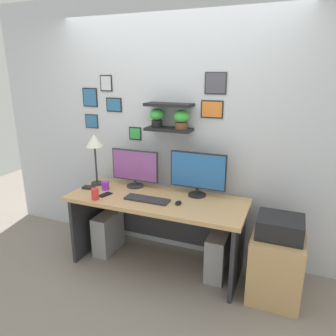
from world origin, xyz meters
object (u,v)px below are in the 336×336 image
Objects in this scene: desk at (159,215)px; coffee_mug at (105,186)px; monitor_left at (135,168)px; keyboard at (147,199)px; monitor_right at (198,173)px; water_cup at (95,194)px; computer_tower_left at (108,232)px; computer_tower_right at (218,254)px; desk_lamp at (94,144)px; computer_mouse at (178,203)px; printer at (280,227)px; drawer_cabinet at (276,266)px; cell_phone at (105,195)px; scissors_tray at (89,187)px.

desk is 0.65m from coffee_mug.
coffee_mug is at bearing -139.50° from monitor_left.
keyboard reaches higher than desk.
water_cup is at bearing -151.88° from monitor_right.
desk is at bearing -24.72° from monitor_left.
monitor_right is 1.29× the size of computer_tower_left.
desk is at bearing 67.63° from keyboard.
computer_tower_right is at bearing -28.18° from monitor_right.
keyboard is 0.86m from desk_lamp.
computer_mouse is (0.31, 0.02, 0.01)m from keyboard.
computer_mouse reaches higher than printer.
drawer_cabinet is (1.51, -0.25, -0.66)m from monitor_left.
desk_lamp is 0.57m from cell_phone.
monitor_right reaches higher than computer_mouse.
monitor_left reaches higher than printer.
computer_mouse is at bearing -26.22° from desk.
scissors_tray is 0.32× the size of printer.
desk is 4.01× the size of computer_tower_left.
computer_tower_right is (0.62, 0.01, -0.32)m from desk.
water_cup is at bearing -172.59° from drawer_cabinet.
drawer_cabinet is (0.91, 0.03, -0.47)m from computer_mouse.
monitor_right reaches higher than computer_tower_right.
monitor_right is at bearing 12.39° from scissors_tray.
monitor_left is 0.53m from water_cup.
monitor_left reaches higher than scissors_tray.
water_cup is at bearing -160.84° from keyboard.
cell_phone is at bearing -158.21° from monitor_right.
printer is at bearing 2.58° from keyboard.
cell_phone is 0.16m from coffee_mug.
computer_mouse is at bearing -178.03° from drawer_cabinet.
monitor_left is at bearing 171.42° from computer_tower_right.
computer_tower_left is (-0.97, -0.16, -0.77)m from monitor_right.
desk is 16.02× the size of water_cup.
desk_lamp reaches higher than scissors_tray.
coffee_mug is at bearing 178.56° from printer.
coffee_mug is at bearing 101.62° from water_cup.
desk_lamp is 4.67× the size of scissors_tray.
computer_tower_left is (-0.03, 0.05, -0.58)m from coffee_mug.
scissors_tray is at bearing -150.10° from monitor_left.
monitor_left reaches higher than drawer_cabinet.
desk is at bearing 175.44° from drawer_cabinet.
computer_tower_left is at bearing 105.48° from water_cup.
desk_lamp is 1.00m from computer_tower_left.
computer_tower_right is at bearing -2.02° from desk_lamp.
computer_tower_right is at bearing 13.33° from keyboard.
monitor_left reaches higher than keyboard.
keyboard reaches higher than cell_phone.
coffee_mug is (-0.85, 0.08, 0.03)m from computer_mouse.
scissors_tray is at bearing 175.18° from keyboard.
computer_tower_left is at bearing 177.08° from printer.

